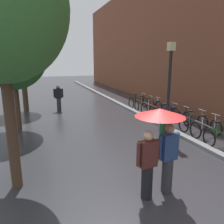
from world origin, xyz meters
TOP-DOWN VIEW (x-y plane):
  - ground_plane at (0.00, 0.00)m, footprint 80.00×80.00m
  - building_facade at (10.00, 10.00)m, footprint 8.00×36.00m
  - kerb_strip at (3.20, 10.00)m, footprint 0.30×36.00m
  - street_tree_1 at (-3.21, 6.48)m, footprint 2.87×2.87m
  - street_tree_2 at (-3.01, 10.48)m, footprint 2.66×2.66m
  - parked_bicycle_0 at (3.94, 2.00)m, footprint 1.14×0.80m
  - parked_bicycle_1 at (4.08, 2.94)m, footprint 1.10×0.73m
  - parked_bicycle_2 at (4.13, 3.77)m, footprint 1.09×0.72m
  - parked_bicycle_3 at (3.90, 4.61)m, footprint 1.13×0.78m
  - parked_bicycle_4 at (3.90, 5.48)m, footprint 1.10×0.73m
  - parked_bicycle_5 at (4.04, 6.37)m, footprint 1.14×0.80m
  - parked_bicycle_6 at (4.01, 7.32)m, footprint 1.14×0.80m
  - parked_bicycle_7 at (3.94, 8.08)m, footprint 1.14×0.79m
  - parked_bicycle_8 at (3.96, 9.01)m, footprint 1.12×0.76m
  - couple_under_umbrella at (0.11, 0.11)m, footprint 1.17×1.11m
  - street_lamp_post at (2.60, 3.55)m, footprint 0.24×0.24m
  - litter_bin at (2.75, 3.98)m, footprint 0.44×0.44m
  - pedestrian_walking_midground at (-1.07, 9.88)m, footprint 0.59×0.36m

SIDE VIEW (x-z plane):
  - ground_plane at x=0.00m, z-range 0.00..0.00m
  - kerb_strip at x=3.20m, z-range 0.00..0.12m
  - parked_bicycle_0 at x=3.94m, z-range -0.10..0.86m
  - parked_bicycle_1 at x=4.08m, z-range -0.10..0.86m
  - parked_bicycle_2 at x=4.13m, z-range -0.10..0.86m
  - parked_bicycle_3 at x=3.90m, z-range -0.10..0.86m
  - parked_bicycle_4 at x=3.90m, z-range -0.10..0.86m
  - parked_bicycle_5 at x=4.04m, z-range -0.10..0.86m
  - parked_bicycle_6 at x=4.01m, z-range -0.10..0.86m
  - parked_bicycle_7 at x=3.94m, z-range -0.10..0.86m
  - parked_bicycle_8 at x=3.96m, z-range -0.10..0.86m
  - litter_bin at x=2.75m, z-range 0.00..0.85m
  - pedestrian_walking_midground at x=-1.07m, z-range 0.06..1.67m
  - couple_under_umbrella at x=0.11m, z-range 0.34..2.43m
  - street_lamp_post at x=2.60m, z-range 0.35..4.13m
  - street_tree_1 at x=-3.21m, z-range 0.92..5.81m
  - street_tree_2 at x=-3.01m, z-range 1.00..5.76m
  - building_facade at x=10.00m, z-range 0.00..9.34m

